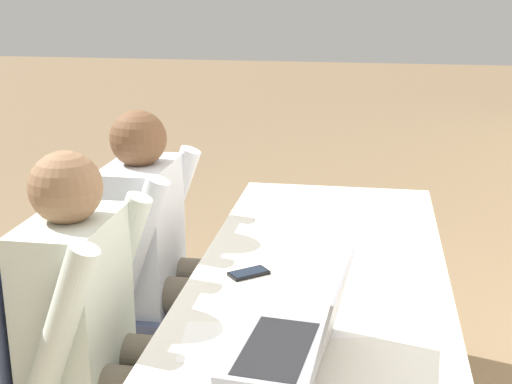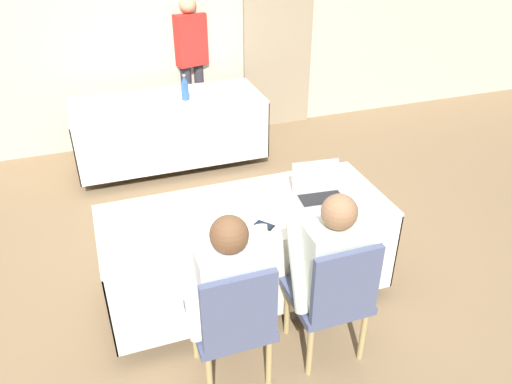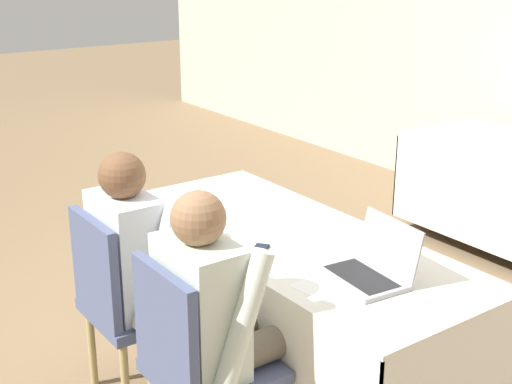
{
  "view_description": "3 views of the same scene",
  "coord_description": "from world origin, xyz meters",
  "px_view_note": "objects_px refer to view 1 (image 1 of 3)",
  "views": [
    {
      "loc": [
        2.03,
        0.13,
        1.6
      ],
      "look_at": [
        0.0,
        -0.2,
        0.98
      ],
      "focal_mm": 50.0,
      "sensor_mm": 36.0,
      "label": 1
    },
    {
      "loc": [
        -0.84,
        -2.6,
        2.52
      ],
      "look_at": [
        0.0,
        -0.2,
        0.98
      ],
      "focal_mm": 35.0,
      "sensor_mm": 36.0,
      "label": 2
    },
    {
      "loc": [
        2.31,
        -1.86,
        1.95
      ],
      "look_at": [
        0.0,
        -0.2,
        0.98
      ],
      "focal_mm": 50.0,
      "sensor_mm": 36.0,
      "label": 3
    }
  ],
  "objects_px": {
    "chair_near_right": "(72,372)",
    "laptop": "(293,341)",
    "chair_near_left": "(139,286)",
    "cell_phone": "(249,273)",
    "person_checkered_shirt": "(164,248)",
    "person_white_shirt": "(102,326)"
  },
  "relations": [
    {
      "from": "laptop",
      "to": "chair_near_right",
      "type": "xyz_separation_m",
      "value": [
        -0.21,
        -0.67,
        -0.28
      ]
    },
    {
      "from": "chair_near_right",
      "to": "person_white_shirt",
      "type": "bearing_deg",
      "value": -90.0
    },
    {
      "from": "laptop",
      "to": "person_checkered_shirt",
      "type": "xyz_separation_m",
      "value": [
        -0.82,
        -0.57,
        -0.12
      ]
    },
    {
      "from": "chair_near_right",
      "to": "laptop",
      "type": "bearing_deg",
      "value": -107.62
    },
    {
      "from": "cell_phone",
      "to": "laptop",
      "type": "bearing_deg",
      "value": -17.64
    },
    {
      "from": "cell_phone",
      "to": "person_checkered_shirt",
      "type": "height_order",
      "value": "person_checkered_shirt"
    },
    {
      "from": "laptop",
      "to": "chair_near_left",
      "type": "bearing_deg",
      "value": -135.06
    },
    {
      "from": "chair_near_left",
      "to": "person_checkered_shirt",
      "type": "height_order",
      "value": "person_checkered_shirt"
    },
    {
      "from": "chair_near_left",
      "to": "chair_near_right",
      "type": "distance_m",
      "value": 0.61
    },
    {
      "from": "chair_near_left",
      "to": "person_white_shirt",
      "type": "relative_size",
      "value": 0.78
    },
    {
      "from": "chair_near_left",
      "to": "cell_phone",
      "type": "bearing_deg",
      "value": -126.52
    },
    {
      "from": "laptop",
      "to": "chair_near_right",
      "type": "height_order",
      "value": "laptop"
    },
    {
      "from": "laptop",
      "to": "chair_near_left",
      "type": "xyz_separation_m",
      "value": [
        -0.82,
        -0.67,
        -0.28
      ]
    },
    {
      "from": "cell_phone",
      "to": "chair_near_left",
      "type": "height_order",
      "value": "chair_near_left"
    },
    {
      "from": "cell_phone",
      "to": "person_checkered_shirt",
      "type": "bearing_deg",
      "value": -173.05
    },
    {
      "from": "laptop",
      "to": "person_checkered_shirt",
      "type": "height_order",
      "value": "person_checkered_shirt"
    },
    {
      "from": "person_checkered_shirt",
      "to": "person_white_shirt",
      "type": "xyz_separation_m",
      "value": [
        0.61,
        0.0,
        0.0
      ]
    },
    {
      "from": "laptop",
      "to": "chair_near_left",
      "type": "relative_size",
      "value": 0.4
    },
    {
      "from": "person_white_shirt",
      "to": "laptop",
      "type": "bearing_deg",
      "value": -110.58
    },
    {
      "from": "laptop",
      "to": "chair_near_right",
      "type": "bearing_deg",
      "value": -101.8
    },
    {
      "from": "chair_near_right",
      "to": "person_checkered_shirt",
      "type": "bearing_deg",
      "value": -9.58
    },
    {
      "from": "chair_near_left",
      "to": "laptop",
      "type": "bearing_deg",
      "value": -140.88
    }
  ]
}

